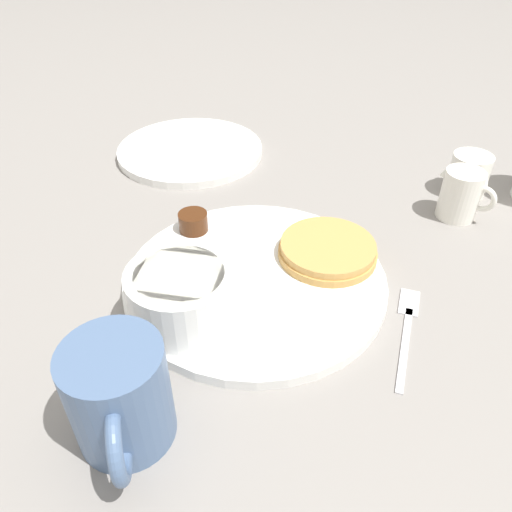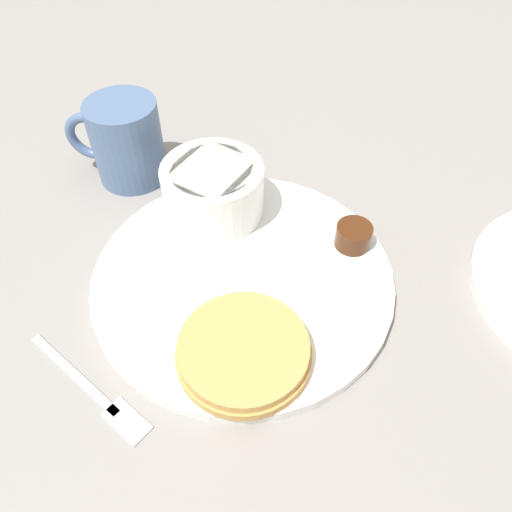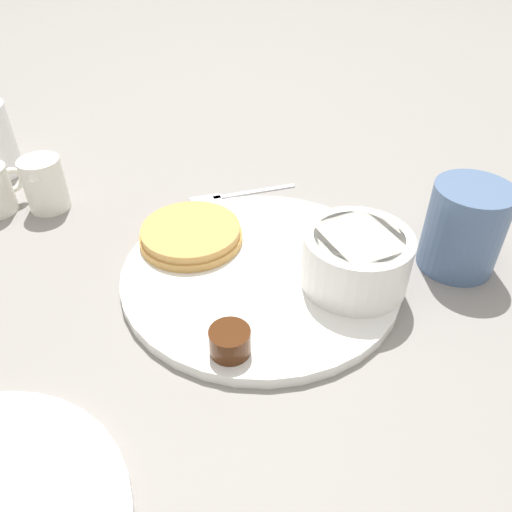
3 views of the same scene
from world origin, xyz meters
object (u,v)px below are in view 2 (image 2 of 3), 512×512
fork (98,394)px  bowl (213,189)px  plate (243,278)px  coffee_mug (125,141)px

fork → bowl: bearing=32.5°
bowl → plate: bearing=-105.9°
plate → fork: plate is taller
plate → bowl: size_ratio=2.75×
bowl → fork: (-0.19, -0.12, -0.04)m
coffee_mug → fork: 0.28m
plate → coffee_mug: bearing=94.0°
plate → coffee_mug: 0.21m
plate → bowl: (0.03, 0.09, 0.04)m
coffee_mug → fork: coffee_mug is taller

